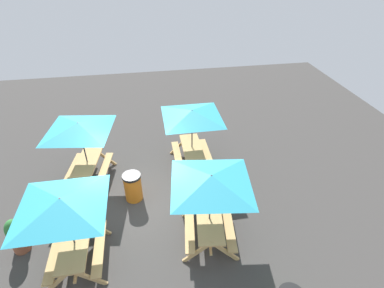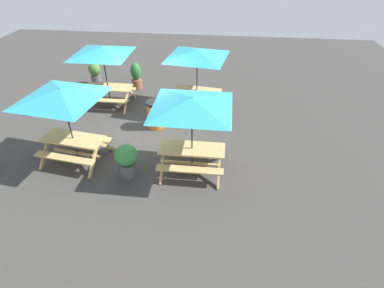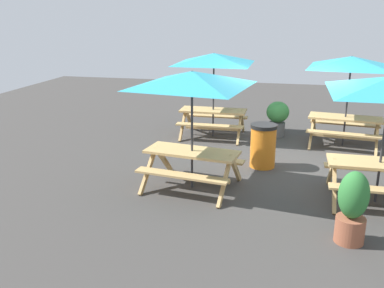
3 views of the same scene
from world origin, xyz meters
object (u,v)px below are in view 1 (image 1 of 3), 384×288
at_px(picnic_table_2, 80,131).
at_px(picnic_table_3, 63,208).
at_px(picnic_table_1, 211,185).
at_px(trash_bin_orange, 133,187).
at_px(potted_plant_1, 17,235).
at_px(picnic_table_0, 192,118).
at_px(potted_plant_2, 214,181).

bearing_deg(picnic_table_2, picnic_table_3, 9.96).
height_order(picnic_table_1, trash_bin_orange, picnic_table_1).
bearing_deg(picnic_table_2, potted_plant_1, -20.45).
bearing_deg(trash_bin_orange, picnic_table_2, -129.84).
bearing_deg(picnic_table_0, picnic_table_1, -1.52).
relative_size(picnic_table_0, picnic_table_2, 1.01).
distance_m(picnic_table_1, picnic_table_3, 3.54).
bearing_deg(potted_plant_2, picnic_table_2, -109.91).
distance_m(picnic_table_3, trash_bin_orange, 2.99).
bearing_deg(picnic_table_0, potted_plant_2, 13.78).
relative_size(picnic_table_0, potted_plant_2, 2.89).
xyz_separation_m(picnic_table_2, potted_plant_2, (1.50, 4.15, -1.42)).
height_order(picnic_table_0, picnic_table_3, same).
bearing_deg(trash_bin_orange, picnic_table_1, 47.06).
bearing_deg(picnic_table_3, trash_bin_orange, 146.34).
height_order(picnic_table_0, picnic_table_2, same).
height_order(picnic_table_2, potted_plant_2, picnic_table_2).
bearing_deg(picnic_table_2, picnic_table_0, 102.19).
height_order(picnic_table_3, potted_plant_2, picnic_table_3).
bearing_deg(potted_plant_1, picnic_table_2, 151.09).
bearing_deg(trash_bin_orange, potted_plant_2, 85.07).
height_order(potted_plant_1, potted_plant_2, potted_plant_1).
bearing_deg(picnic_table_3, potted_plant_2, 115.51).
xyz_separation_m(picnic_table_3, potted_plant_1, (-0.65, -1.62, -1.42)).
relative_size(trash_bin_orange, potted_plant_2, 1.00).
relative_size(picnic_table_0, picnic_table_1, 1.01).
relative_size(picnic_table_0, picnic_table_3, 1.00).
height_order(picnic_table_0, picnic_table_1, same).
distance_m(picnic_table_0, picnic_table_2, 3.73).
distance_m(picnic_table_0, picnic_table_3, 5.17).
bearing_deg(picnic_table_3, potted_plant_1, -111.83).
relative_size(picnic_table_1, potted_plant_1, 2.48).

